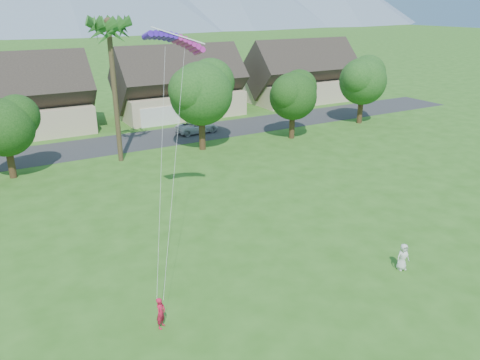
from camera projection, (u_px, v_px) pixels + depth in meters
ground at (353, 331)px, 20.52m from camera, size 500.00×500.00×0.00m
street at (125, 143)px, 48.15m from camera, size 90.00×7.00×0.01m
kite_flyer at (161, 313)px, 20.50m from camera, size 0.64×0.63×1.49m
watcher at (403, 257)px, 25.01m from camera, size 0.81×0.60×1.51m
parked_car at (197, 127)px, 51.70m from camera, size 4.84×2.40×1.32m
houses_row at (104, 95)px, 54.47m from camera, size 72.75×8.19×8.86m
tree_row at (128, 108)px, 40.94m from camera, size 62.27×6.67×8.45m
fan_palm at (108, 25)px, 38.57m from camera, size 3.00×3.00×13.80m
parafoil_kite at (175, 38)px, 26.22m from camera, size 3.44×1.04×0.50m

